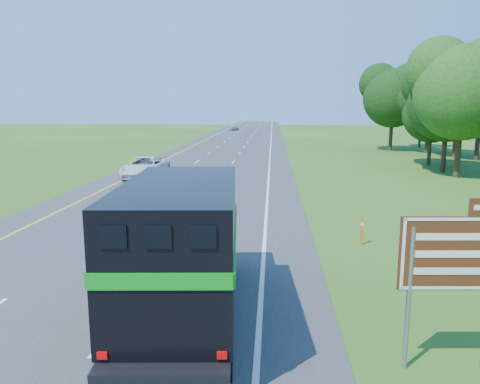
{
  "coord_description": "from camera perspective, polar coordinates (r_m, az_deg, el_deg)",
  "views": [
    {
      "loc": [
        5.78,
        0.31,
        5.48
      ],
      "look_at": [
        4.3,
        21.56,
        1.6
      ],
      "focal_mm": 35.0,
      "sensor_mm": 36.0,
      "label": 1
    }
  ],
  "objects": [
    {
      "name": "road",
      "position": [
        50.32,
        -2.63,
        4.08
      ],
      "size": [
        15.0,
        260.0,
        0.04
      ],
      "primitive_type": "cube",
      "color": "#38383A",
      "rests_on": "ground"
    },
    {
      "name": "horse_truck",
      "position": [
        12.11,
        -6.84,
        -6.38
      ],
      "size": [
        3.18,
        8.5,
        3.69
      ],
      "rotation": [
        0.0,
        0.0,
        0.07
      ],
      "color": "black",
      "rests_on": "road"
    },
    {
      "name": "exit_sign",
      "position": [
        10.58,
        24.62,
        -7.59
      ],
      "size": [
        2.18,
        0.22,
        3.69
      ],
      "rotation": [
        0.0,
        0.0,
        0.07
      ],
      "color": "gray",
      "rests_on": "ground"
    },
    {
      "name": "lane_markings",
      "position": [
        50.32,
        -2.63,
        4.1
      ],
      "size": [
        11.15,
        260.0,
        0.01
      ],
      "color": "yellow",
      "rests_on": "road"
    },
    {
      "name": "far_car",
      "position": [
        112.84,
        -0.78,
        7.97
      ],
      "size": [
        1.97,
        4.83,
        1.64
      ],
      "primitive_type": "imported",
      "rotation": [
        0.0,
        0.0,
        -0.01
      ],
      "color": "#AFB0B6",
      "rests_on": "road"
    },
    {
      "name": "delineator",
      "position": [
        19.47,
        14.62,
        -4.54
      ],
      "size": [
        0.09,
        0.05,
        1.12
      ],
      "color": "orange",
      "rests_on": "ground"
    },
    {
      "name": "white_suv",
      "position": [
        37.38,
        -11.48,
        3.0
      ],
      "size": [
        2.92,
        5.97,
        1.63
      ],
      "primitive_type": "imported",
      "rotation": [
        0.0,
        0.0,
        -0.04
      ],
      "color": "silver",
      "rests_on": "road"
    }
  ]
}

